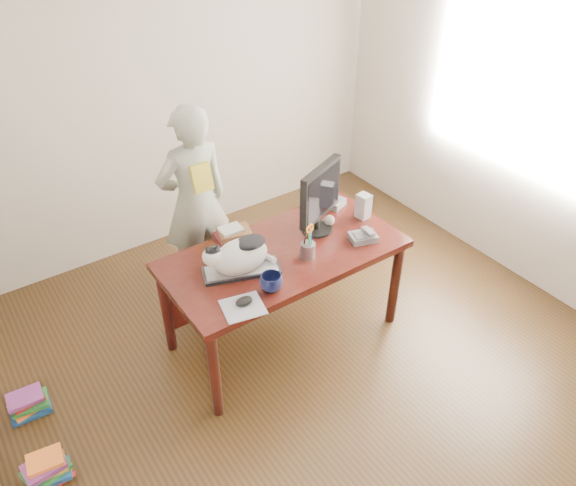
# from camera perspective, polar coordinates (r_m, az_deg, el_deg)

# --- Properties ---
(room) EXTENTS (4.50, 4.50, 4.50)m
(room) POSITION_cam_1_polar(r_m,az_deg,el_deg) (2.97, 6.07, 2.73)
(room) COLOR black
(room) RESTS_ON ground
(desk) EXTENTS (1.60, 0.80, 0.75)m
(desk) POSITION_cam_1_polar(r_m,az_deg,el_deg) (3.85, -1.10, -2.07)
(desk) COLOR black
(desk) RESTS_ON ground
(keyboard) EXTENTS (0.51, 0.34, 0.03)m
(keyboard) POSITION_cam_1_polar(r_m,az_deg,el_deg) (3.54, -4.74, -2.78)
(keyboard) COLOR black
(keyboard) RESTS_ON desk
(cat) EXTENTS (0.47, 0.34, 0.27)m
(cat) POSITION_cam_1_polar(r_m,az_deg,el_deg) (3.46, -5.08, -1.26)
(cat) COLOR silver
(cat) RESTS_ON keyboard
(monitor) EXTENTS (0.43, 0.28, 0.50)m
(monitor) POSITION_cam_1_polar(r_m,az_deg,el_deg) (3.76, 3.29, 4.80)
(monitor) COLOR black
(monitor) RESTS_ON desk
(pen_cup) EXTENTS (0.13, 0.13, 0.25)m
(pen_cup) POSITION_cam_1_polar(r_m,az_deg,el_deg) (3.62, 2.03, -0.58)
(pen_cup) COLOR #96979C
(pen_cup) RESTS_ON desk
(mousepad) EXTENTS (0.28, 0.26, 0.01)m
(mousepad) POSITION_cam_1_polar(r_m,az_deg,el_deg) (3.29, -4.60, -6.52)
(mousepad) COLOR #ABAFB7
(mousepad) RESTS_ON desk
(mouse) EXTENTS (0.12, 0.09, 0.04)m
(mouse) POSITION_cam_1_polar(r_m,az_deg,el_deg) (3.30, -4.50, -5.91)
(mouse) COLOR black
(mouse) RESTS_ON mousepad
(coffee_mug) EXTENTS (0.19, 0.19, 0.11)m
(coffee_mug) POSITION_cam_1_polar(r_m,az_deg,el_deg) (3.37, -1.72, -4.03)
(coffee_mug) COLOR #0D1236
(coffee_mug) RESTS_ON desk
(phone) EXTENTS (0.21, 0.18, 0.08)m
(phone) POSITION_cam_1_polar(r_m,az_deg,el_deg) (3.83, 7.69, 0.67)
(phone) COLOR #5A595E
(phone) RESTS_ON desk
(speaker) EXTENTS (0.09, 0.10, 0.18)m
(speaker) POSITION_cam_1_polar(r_m,az_deg,el_deg) (4.04, 7.67, 3.73)
(speaker) COLOR #AFAFB2
(speaker) RESTS_ON desk
(baseball) EXTENTS (0.08, 0.08, 0.08)m
(baseball) POSITION_cam_1_polar(r_m,az_deg,el_deg) (3.95, 4.22, 2.32)
(baseball) COLOR beige
(baseball) RESTS_ON desk
(book_stack) EXTENTS (0.26, 0.21, 0.09)m
(book_stack) POSITION_cam_1_polar(r_m,az_deg,el_deg) (3.82, -5.59, 0.93)
(book_stack) COLOR #451215
(book_stack) RESTS_ON desk
(calculator) EXTENTS (0.20, 0.23, 0.06)m
(calculator) POSITION_cam_1_polar(r_m,az_deg,el_deg) (4.19, 4.38, 4.23)
(calculator) COLOR #5A595E
(calculator) RESTS_ON desk
(person) EXTENTS (0.56, 0.37, 1.53)m
(person) POSITION_cam_1_polar(r_m,az_deg,el_deg) (4.25, -9.48, 4.12)
(person) COLOR beige
(person) RESTS_ON ground
(held_book) EXTENTS (0.14, 0.09, 0.20)m
(held_book) POSITION_cam_1_polar(r_m,az_deg,el_deg) (3.97, -8.76, 6.58)
(held_book) COLOR gold
(held_book) RESTS_ON person
(book_pile_a) EXTENTS (0.27, 0.22, 0.18)m
(book_pile_a) POSITION_cam_1_polar(r_m,az_deg,el_deg) (3.66, -23.24, -20.41)
(book_pile_a) COLOR red
(book_pile_a) RESTS_ON ground
(book_pile_b) EXTENTS (0.26, 0.20, 0.15)m
(book_pile_b) POSITION_cam_1_polar(r_m,az_deg,el_deg) (4.03, -24.89, -14.56)
(book_pile_b) COLOR navy
(book_pile_b) RESTS_ON ground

